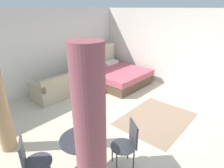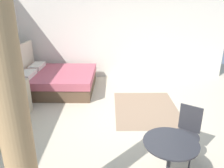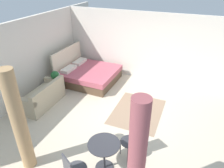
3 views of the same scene
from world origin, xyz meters
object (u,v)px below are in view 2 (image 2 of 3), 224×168
(bed, at_px, (55,80))
(potted_plant, at_px, (13,82))
(vase, at_px, (16,83))
(nightstand, at_px, (16,98))
(cafe_chair_near_couch, at_px, (187,129))
(couch, at_px, (2,115))
(balcony_table, at_px, (169,156))

(bed, distance_m, potted_plant, 1.44)
(vase, bearing_deg, potted_plant, -169.46)
(nightstand, xyz_separation_m, potted_plant, (-0.10, -0.05, 0.44))
(bed, height_order, nightstand, bed)
(vase, distance_m, cafe_chair_near_couch, 3.92)
(couch, relative_size, balcony_table, 2.15)
(nightstand, distance_m, vase, 0.37)
(balcony_table, height_order, cafe_chair_near_couch, cafe_chair_near_couch)
(couch, xyz_separation_m, balcony_table, (-1.53, -2.89, 0.23))
(bed, height_order, balcony_table, bed)
(balcony_table, relative_size, cafe_chair_near_couch, 0.84)
(potted_plant, relative_size, vase, 1.72)
(nightstand, xyz_separation_m, cafe_chair_near_couch, (-1.80, -3.42, 0.29))
(bed, xyz_separation_m, couch, (-2.05, 0.57, -0.01))
(bed, relative_size, potted_plant, 5.36)
(potted_plant, distance_m, balcony_table, 3.75)
(couch, bearing_deg, potted_plant, 3.11)
(vase, bearing_deg, balcony_table, -130.67)
(nightstand, relative_size, balcony_table, 0.68)
(couch, distance_m, potted_plant, 0.89)
(couch, distance_m, nightstand, 0.91)
(nightstand, bearing_deg, potted_plant, -154.89)
(couch, bearing_deg, nightstand, 5.72)
(couch, xyz_separation_m, vase, (1.02, 0.08, 0.29))
(nightstand, bearing_deg, bed, -30.07)
(nightstand, height_order, cafe_chair_near_couch, cafe_chair_near_couch)
(nightstand, distance_m, cafe_chair_near_couch, 3.88)
(couch, distance_m, balcony_table, 3.27)
(vase, height_order, cafe_chair_near_couch, cafe_chair_near_couch)
(nightstand, height_order, potted_plant, potted_plant)
(couch, xyz_separation_m, nightstand, (0.90, 0.09, -0.05))
(bed, height_order, cafe_chair_near_couch, bed)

